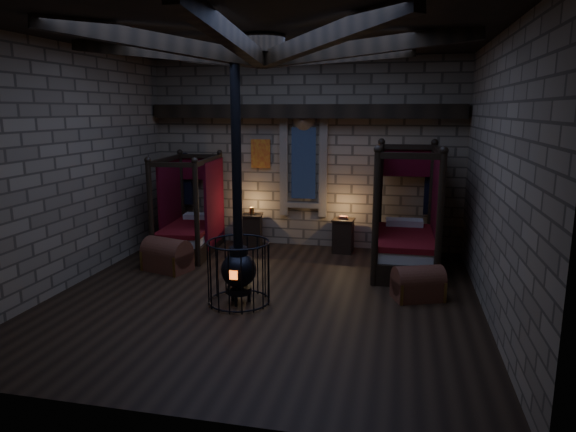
% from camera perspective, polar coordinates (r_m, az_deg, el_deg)
% --- Properties ---
extents(room, '(7.02, 7.02, 4.29)m').
position_cam_1_polar(room, '(8.27, -2.70, 16.29)').
color(room, black).
rests_on(room, ground).
extents(bed_left, '(1.23, 2.08, 2.08)m').
position_cam_1_polar(bed_left, '(11.48, -10.77, -1.41)').
color(bed_left, black).
rests_on(bed_left, ground).
extents(bed_right, '(1.23, 2.29, 2.38)m').
position_cam_1_polar(bed_right, '(10.36, 12.82, -2.51)').
color(bed_right, black).
rests_on(bed_right, ground).
extents(trunk_left, '(1.02, 0.81, 0.66)m').
position_cam_1_polar(trunk_left, '(10.30, -13.29, -4.33)').
color(trunk_left, '#5D2E1D').
rests_on(trunk_left, ground).
extents(trunk_right, '(0.92, 0.75, 0.58)m').
position_cam_1_polar(trunk_right, '(8.81, 14.25, -7.35)').
color(trunk_right, '#5D2E1D').
rests_on(trunk_right, ground).
extents(nightstand_left, '(0.52, 0.50, 0.91)m').
position_cam_1_polar(nightstand_left, '(11.76, -4.02, -1.56)').
color(nightstand_left, black).
rests_on(nightstand_left, ground).
extents(nightstand_right, '(0.49, 0.47, 0.81)m').
position_cam_1_polar(nightstand_right, '(11.32, 6.15, -2.15)').
color(nightstand_right, black).
rests_on(nightstand_right, ground).
extents(stove, '(1.01, 1.01, 4.05)m').
position_cam_1_polar(stove, '(8.31, -5.51, -5.56)').
color(stove, black).
rests_on(stove, ground).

